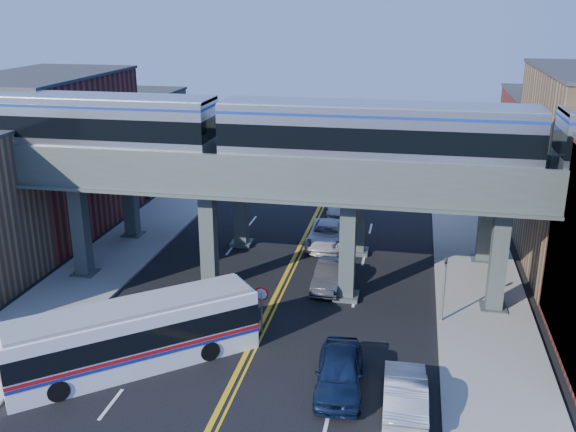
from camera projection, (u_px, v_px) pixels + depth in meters
The scene contains 18 objects.
ground at pixel (241, 365), 29.60m from camera, with size 120.00×120.00×0.00m, color black.
sidewalk_west at pixel (108, 263), 40.99m from camera, with size 5.00×70.00×0.16m, color gray.
sidewalk_east at pixel (480, 293), 36.75m from camera, with size 5.00×70.00×0.16m, color gray.
building_west_b at pixel (49, 154), 46.14m from camera, with size 8.00×14.00×11.00m, color maroon.
building_west_c at pixel (128, 139), 58.71m from camera, with size 8.00×10.00×8.00m, color #94754C.
building_east_c at pixel (555, 151), 51.72m from camera, with size 8.00×10.00×9.00m, color maroon.
mural_panel at pixel (571, 261), 29.12m from camera, with size 0.10×9.50×9.50m, color teal.
elevated_viaduct_near at pixel (276, 184), 34.98m from camera, with size 52.00×3.60×7.40m.
elevated_viaduct_far at pixel (299, 156), 41.49m from camera, with size 52.00×3.60×7.40m.
transit_train at pixel (376, 135), 33.07m from camera, with size 50.40×3.16×3.69m.
stop_sign at pixel (261, 303), 31.77m from camera, with size 0.76×0.09×2.63m.
traffic_signal at pixel (444, 283), 32.75m from camera, with size 0.15×0.18×4.10m.
transit_bus at pixel (134, 337), 29.09m from camera, with size 10.35×9.18×2.92m.
car_lane_a at pixel (339, 372), 27.50m from camera, with size 2.01×5.00×1.70m, color #0F1B37.
car_lane_b at pixel (329, 275), 37.51m from camera, with size 1.55×4.46×1.47m, color #2C2B2E.
car_lane_c at pixel (327, 235), 43.93m from camera, with size 2.57×5.58×1.55m, color silver.
car_lane_d at pixel (341, 205), 50.16m from camera, with size 2.23×5.48×1.59m, color #ACACB1.
car_parked_curb at pixel (405, 394), 26.00m from camera, with size 1.73×4.96×1.63m, color #98999D.
Camera 1 is at (7.19, -24.95, 15.94)m, focal length 40.00 mm.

